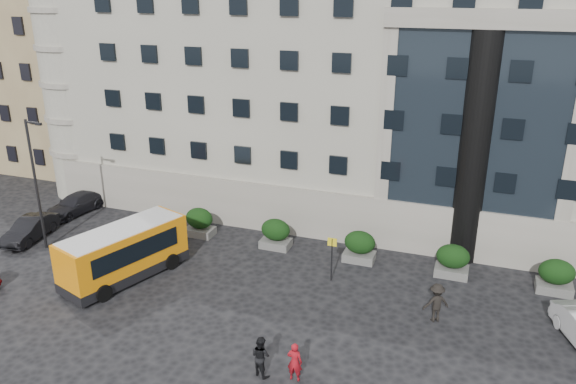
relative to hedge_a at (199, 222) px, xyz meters
name	(u,v)px	position (x,y,z in m)	size (l,w,h in m)	color
ground	(197,309)	(4.00, -7.80, -0.93)	(120.00, 120.00, 0.00)	black
civic_building	(402,71)	(10.00, 14.20, 8.07)	(44.00, 24.00, 18.00)	gray
entrance_column	(474,151)	(16.00, 2.50, 5.57)	(1.80, 1.80, 13.00)	black
apartment_near	(59,45)	(-20.00, 12.20, 9.07)	(14.00, 14.00, 20.00)	#897250
apartment_far	(143,21)	(-23.00, 30.20, 10.07)	(13.00, 13.00, 22.00)	brown
hedge_a	(199,222)	(0.00, 0.00, 0.00)	(1.80, 1.26, 1.84)	#50504E
hedge_b	(276,233)	(5.20, 0.00, 0.00)	(1.80, 1.26, 1.84)	#50504E
hedge_c	(360,246)	(10.40, 0.00, 0.00)	(1.80, 1.26, 1.84)	#50504E
hedge_d	(453,260)	(15.60, 0.00, 0.00)	(1.80, 1.26, 1.84)	#50504E
hedge_e	(556,276)	(20.80, 0.00, 0.00)	(1.80, 1.26, 1.84)	#50504E
street_lamp	(36,180)	(-7.94, -4.80, 3.44)	(1.16, 0.18, 8.00)	#262628
bus_stop_sign	(332,252)	(9.50, -2.80, 0.80)	(0.50, 0.08, 2.52)	#262628
minibus	(124,251)	(-1.19, -6.27, 0.68)	(4.56, 7.38, 2.91)	orange
red_truck	(150,155)	(-10.38, 10.56, 0.42)	(2.81, 5.13, 2.63)	maroon
parked_car_b	(30,229)	(-9.73, -4.14, -0.23)	(1.48, 4.25, 1.40)	black
parked_car_c	(76,204)	(-9.97, 0.38, -0.27)	(1.85, 4.55, 1.32)	black
parked_car_d	(152,172)	(-8.72, 8.20, -0.18)	(2.47, 5.36, 1.49)	black
pedestrian_a	(295,362)	(10.30, -11.16, -0.07)	(0.63, 0.41, 1.72)	#A0101A
pedestrian_b	(261,356)	(8.89, -11.32, -0.03)	(0.87, 0.68, 1.79)	black
pedestrian_c	(436,303)	(15.22, -4.84, 0.05)	(1.26, 0.72, 1.95)	black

